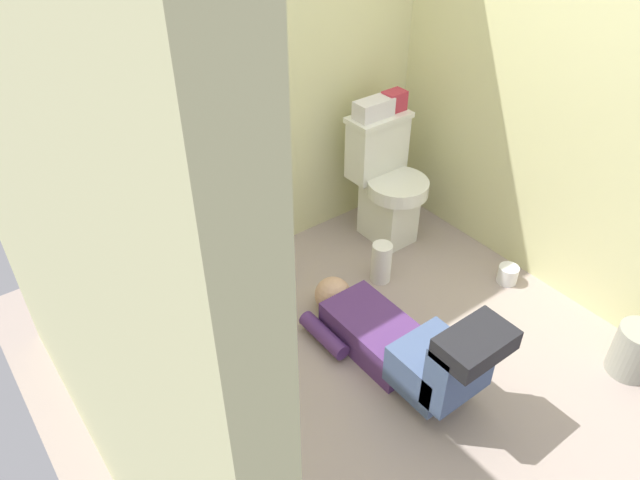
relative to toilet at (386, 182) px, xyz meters
The scene contains 17 objects.
ground_plane 1.11m from the toilet, 134.35° to the right, with size 2.77×3.11×0.04m, color #A19087.
wall_back 1.16m from the toilet, 154.51° to the left, with size 2.43×0.08×2.40m, color beige.
wall_left 2.21m from the toilet, 158.59° to the right, with size 0.08×2.11×2.40m, color beige.
wall_right 1.20m from the toilet, 59.21° to the right, with size 0.08×2.11×2.40m, color beige.
toilet is the anchor object (origin of this frame).
vanity_cabinet 1.42m from the toilet, behind, with size 0.60×0.53×0.82m.
faucet 1.51m from the toilet, behind, with size 0.02×0.02×0.10m, color silver.
person_plumber 1.10m from the toilet, 127.59° to the right, with size 0.39×1.06×0.52m.
tissue_box 0.44m from the toilet, 116.43° to the left, with size 0.22×0.11×0.10m, color silver.
toiletry_bag 0.46m from the toilet, 40.77° to the left, with size 0.12×0.09×0.11m, color #B22D3F.
soap_dispenser 1.70m from the toilet, behind, with size 0.06×0.06×0.17m.
bottle_amber 1.62m from the toilet, behind, with size 0.04×0.04×0.18m, color gold.
bottle_white 1.55m from the toilet, behind, with size 0.05×0.05×0.16m, color white.
bottle_clear 1.48m from the toilet, behind, with size 0.05×0.05×0.18m, color silver.
trash_can 1.53m from the toilet, 82.98° to the right, with size 0.20×0.20×0.26m, color #98988C.
paper_towel_roll 0.50m from the toilet, 133.20° to the right, with size 0.11×0.11×0.24m, color white.
toilet_paper_roll 0.85m from the toilet, 72.02° to the right, with size 0.11×0.11×0.10m, color white.
Camera 1 is at (-1.35, -1.37, 2.15)m, focal length 33.24 mm.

